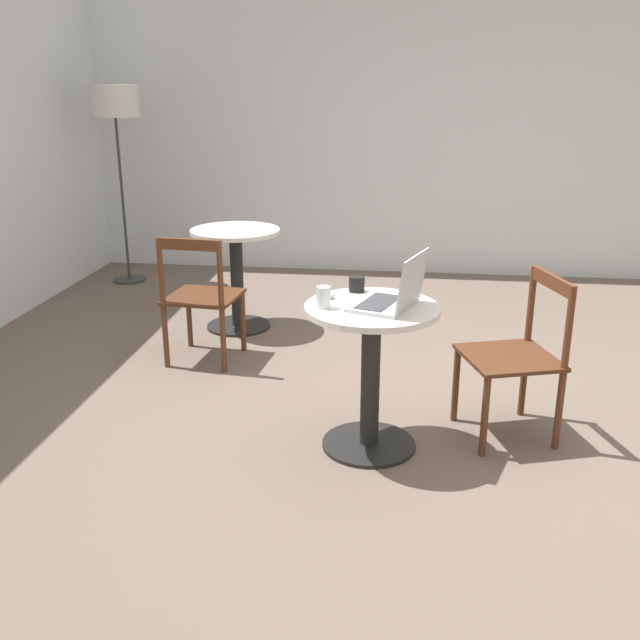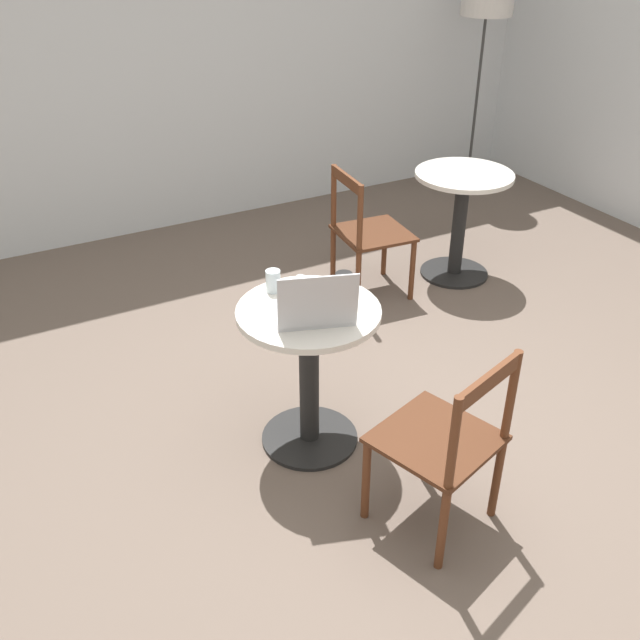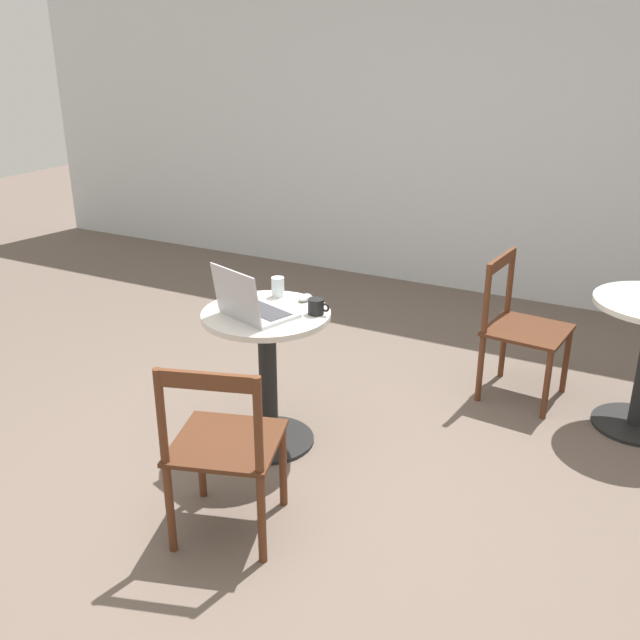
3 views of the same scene
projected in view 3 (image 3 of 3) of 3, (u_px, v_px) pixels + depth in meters
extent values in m
plane|color=#66564C|center=(299.00, 490.00, 3.44)|extent=(16.00, 16.00, 0.00)
cube|color=silver|center=(498.00, 130.00, 5.59)|extent=(9.40, 0.06, 2.70)
cylinder|color=black|center=(270.00, 439.00, 3.86)|extent=(0.48, 0.48, 0.02)
cylinder|color=black|center=(268.00, 380.00, 3.72)|extent=(0.09, 0.09, 0.70)
cylinder|color=silver|center=(266.00, 315.00, 3.59)|extent=(0.65, 0.65, 0.03)
cylinder|color=black|center=(635.00, 424.00, 4.00)|extent=(0.48, 0.48, 0.02)
cylinder|color=#562D19|center=(201.00, 457.00, 3.33)|extent=(0.04, 0.04, 0.42)
cylinder|color=#562D19|center=(283.00, 465.00, 3.26)|extent=(0.04, 0.04, 0.42)
cylinder|color=#562D19|center=(170.00, 509.00, 2.97)|extent=(0.04, 0.04, 0.42)
cylinder|color=#562D19|center=(262.00, 519.00, 2.90)|extent=(0.04, 0.04, 0.42)
cube|color=#492715|center=(227.00, 442.00, 3.03)|extent=(0.56, 0.56, 0.02)
cylinder|color=#562D19|center=(161.00, 416.00, 2.80)|extent=(0.04, 0.04, 0.41)
cylinder|color=#562D19|center=(258.00, 425.00, 2.74)|extent=(0.04, 0.04, 0.41)
cube|color=#562D19|center=(207.00, 381.00, 2.71)|extent=(0.41, 0.15, 0.07)
cylinder|color=#562D19|center=(566.00, 360.00, 4.32)|extent=(0.04, 0.04, 0.42)
cylinder|color=#562D19|center=(547.00, 385.00, 4.01)|extent=(0.04, 0.04, 0.42)
cylinder|color=#562D19|center=(503.00, 346.00, 4.52)|extent=(0.04, 0.04, 0.42)
cylinder|color=#562D19|center=(480.00, 368.00, 4.21)|extent=(0.04, 0.04, 0.42)
cube|color=#492715|center=(528.00, 330.00, 4.18)|extent=(0.48, 0.48, 0.02)
cylinder|color=#562D19|center=(510.00, 280.00, 4.35)|extent=(0.04, 0.04, 0.41)
cylinder|color=#562D19|center=(487.00, 299.00, 4.05)|extent=(0.04, 0.04, 0.41)
cube|color=#562D19|center=(502.00, 261.00, 4.14)|extent=(0.06, 0.42, 0.07)
cube|color=#B7B7BC|center=(260.00, 313.00, 3.54)|extent=(0.40, 0.35, 0.02)
cube|color=#38383D|center=(263.00, 310.00, 3.55)|extent=(0.32, 0.23, 0.00)
cube|color=#B7B7BC|center=(236.00, 295.00, 3.40)|extent=(0.33, 0.15, 0.25)
cube|color=black|center=(237.00, 294.00, 3.40)|extent=(0.31, 0.13, 0.23)
ellipsoid|color=#B7B7BC|center=(305.00, 298.00, 3.73)|extent=(0.06, 0.10, 0.03)
cylinder|color=black|center=(316.00, 307.00, 3.54)|extent=(0.08, 0.08, 0.08)
torus|color=black|center=(325.00, 308.00, 3.52)|extent=(0.05, 0.01, 0.05)
cylinder|color=silver|center=(278.00, 287.00, 3.77)|extent=(0.07, 0.07, 0.11)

